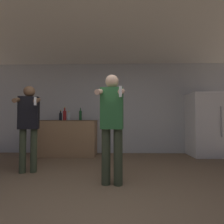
% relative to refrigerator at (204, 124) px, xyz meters
% --- Properties ---
extents(ground_plane, '(14.00, 14.00, 0.00)m').
position_rel_refrigerator_xyz_m(ground_plane, '(-2.50, -2.85, -0.82)').
color(ground_plane, brown).
extents(wall_back, '(7.00, 0.06, 2.55)m').
position_rel_refrigerator_xyz_m(wall_back, '(-2.50, 0.37, 0.46)').
color(wall_back, '#B2B7BC').
rests_on(wall_back, ground_plane).
extents(ceiling_slab, '(7.00, 3.72, 0.05)m').
position_rel_refrigerator_xyz_m(ceiling_slab, '(-2.50, -1.25, 1.76)').
color(ceiling_slab, silver).
rests_on(ceiling_slab, wall_back).
extents(refrigerator, '(0.74, 0.72, 1.64)m').
position_rel_refrigerator_xyz_m(refrigerator, '(0.00, 0.00, 0.00)').
color(refrigerator, white).
rests_on(refrigerator, ground_plane).
extents(counter, '(1.57, 0.67, 0.93)m').
position_rel_refrigerator_xyz_m(counter, '(-3.60, 0.02, -0.35)').
color(counter, '#997551').
rests_on(counter, ground_plane).
extents(bottle_brown_liquor, '(0.07, 0.07, 0.27)m').
position_rel_refrigerator_xyz_m(bottle_brown_liquor, '(-3.77, -0.05, 0.22)').
color(bottle_brown_liquor, black).
rests_on(bottle_brown_liquor, counter).
extents(bottle_amber_bourbon, '(0.07, 0.07, 0.35)m').
position_rel_refrigerator_xyz_m(bottle_amber_bourbon, '(-3.24, -0.05, 0.24)').
color(bottle_amber_bourbon, '#194723').
rests_on(bottle_amber_bourbon, counter).
extents(bottle_red_label, '(0.09, 0.09, 0.35)m').
position_rel_refrigerator_xyz_m(bottle_red_label, '(-3.66, -0.05, 0.25)').
color(bottle_red_label, maroon).
rests_on(bottle_red_label, counter).
extents(bottle_short_whiskey, '(0.08, 0.08, 0.24)m').
position_rel_refrigerator_xyz_m(bottle_short_whiskey, '(-3.54, -0.05, 0.21)').
color(bottle_short_whiskey, silver).
rests_on(bottle_short_whiskey, counter).
extents(person_woman_foreground, '(0.42, 0.48, 1.63)m').
position_rel_refrigerator_xyz_m(person_woman_foreground, '(-2.36, -2.03, 0.10)').
color(person_woman_foreground, '#38422D').
rests_on(person_woman_foreground, ground_plane).
extents(person_man_side, '(0.46, 0.49, 1.57)m').
position_rel_refrigerator_xyz_m(person_man_side, '(-3.89, -1.49, 0.11)').
color(person_man_side, '#38422D').
rests_on(person_man_side, ground_plane).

